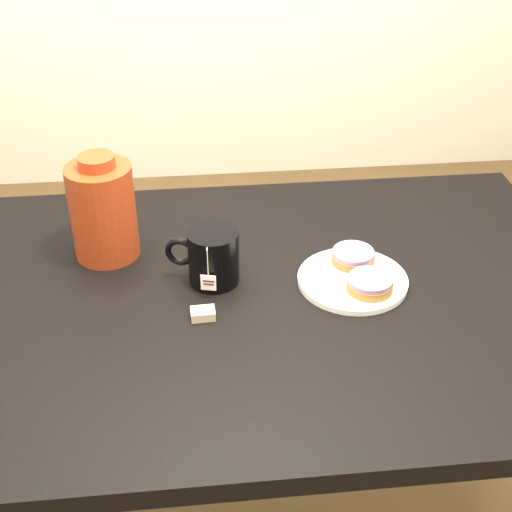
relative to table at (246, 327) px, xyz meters
name	(u,v)px	position (x,y,z in m)	size (l,w,h in m)	color
table	(246,327)	(0.00, 0.00, 0.00)	(1.40, 0.90, 0.75)	black
plate	(353,279)	(0.21, 0.01, 0.09)	(0.22, 0.22, 0.02)	white
bagel_back	(353,257)	(0.23, 0.07, 0.11)	(0.09, 0.09, 0.03)	brown
bagel_front	(370,284)	(0.24, -0.03, 0.11)	(0.10, 0.10, 0.03)	brown
mug	(212,256)	(-0.06, 0.05, 0.14)	(0.16, 0.12, 0.11)	black
teabag_pouch	(203,314)	(-0.09, -0.07, 0.09)	(0.04, 0.03, 0.02)	#C6B793
bagel_package	(103,210)	(-0.28, 0.17, 0.19)	(0.15, 0.15, 0.23)	maroon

